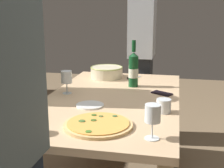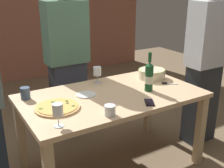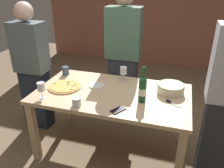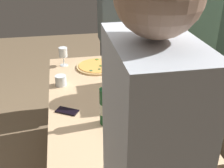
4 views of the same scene
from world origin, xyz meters
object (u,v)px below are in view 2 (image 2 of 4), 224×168
at_px(cell_phone, 149,102).
at_px(person_host, 205,62).
at_px(wine_glass_near_pizza, 58,110).
at_px(pizza_knife, 168,83).
at_px(dining_table, 112,104).
at_px(cup_amber, 25,93).
at_px(wine_glass_by_bottle, 97,72).
at_px(side_plate, 86,95).
at_px(person_guest_left, 67,60).
at_px(wine_bottle, 149,76).
at_px(cup_ceramic, 110,110).
at_px(serving_bowl, 152,73).
at_px(pizza, 57,107).

distance_m(cell_phone, person_host, 0.98).
height_order(wine_glass_near_pizza, pizza_knife, wine_glass_near_pizza).
relative_size(dining_table, cup_amber, 15.57).
relative_size(wine_glass_by_bottle, cup_amber, 1.60).
distance_m(side_plate, cell_phone, 0.56).
distance_m(dining_table, pizza_knife, 0.62).
height_order(pizza_knife, person_guest_left, person_guest_left).
height_order(dining_table, pizza_knife, pizza_knife).
bearing_deg(pizza_knife, person_guest_left, 129.38).
height_order(wine_glass_near_pizza, wine_glass_by_bottle, wine_glass_near_pizza).
height_order(wine_bottle, cup_ceramic, wine_bottle).
xyz_separation_m(cup_amber, cell_phone, (0.85, -0.62, -0.05)).
bearing_deg(dining_table, wine_glass_by_bottle, 84.14).
distance_m(serving_bowl, wine_glass_near_pizza, 1.31).
xyz_separation_m(pizza, cell_phone, (0.69, -0.29, -0.01)).
distance_m(wine_bottle, cup_amber, 1.09).
xyz_separation_m(side_plate, cell_phone, (0.37, -0.43, 0.00)).
bearing_deg(wine_glass_by_bottle, serving_bowl, -16.71).
height_order(wine_bottle, wine_glass_near_pizza, wine_bottle).
height_order(wine_glass_near_pizza, person_host, person_host).
bearing_deg(side_plate, pizza, -157.10).
height_order(pizza, serving_bowl, serving_bowl).
height_order(side_plate, pizza_knife, pizza_knife).
height_order(dining_table, cell_phone, cell_phone).
distance_m(pizza, pizza_knife, 1.14).
bearing_deg(pizza_knife, dining_table, 175.05).
xyz_separation_m(wine_glass_by_bottle, cup_amber, (-0.72, -0.05, -0.06)).
bearing_deg(wine_glass_by_bottle, pizza_knife, -34.10).
bearing_deg(serving_bowl, person_guest_left, 137.13).
bearing_deg(person_guest_left, pizza_knife, 33.06).
bearing_deg(pizza_knife, wine_bottle, -170.53).
relative_size(wine_glass_near_pizza, cup_ceramic, 1.94).
bearing_deg(wine_glass_by_bottle, pizza, -146.43).
bearing_deg(person_host, wine_bottle, 5.66).
xyz_separation_m(pizza, cup_ceramic, (0.29, -0.32, 0.03)).
relative_size(serving_bowl, wine_glass_by_bottle, 1.70).
xyz_separation_m(wine_glass_by_bottle, person_guest_left, (-0.12, 0.46, 0.03)).
height_order(dining_table, person_guest_left, person_guest_left).
xyz_separation_m(serving_bowl, person_guest_left, (-0.67, 0.62, 0.09)).
distance_m(wine_glass_near_pizza, wine_glass_by_bottle, 0.93).
relative_size(cell_phone, person_guest_left, 0.08).
bearing_deg(cell_phone, wine_bottle, 83.48).
bearing_deg(cell_phone, pizza_knife, 62.09).
distance_m(pizza, side_plate, 0.35).
bearing_deg(cup_amber, side_plate, -21.82).
relative_size(wine_glass_near_pizza, pizza_knife, 1.23).
xyz_separation_m(wine_glass_by_bottle, cup_ceramic, (-0.27, -0.69, -0.07)).
relative_size(wine_bottle, wine_glass_by_bottle, 2.18).
distance_m(wine_glass_near_pizza, cup_amber, 0.62).
height_order(wine_glass_by_bottle, cup_ceramic, wine_glass_by_bottle).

